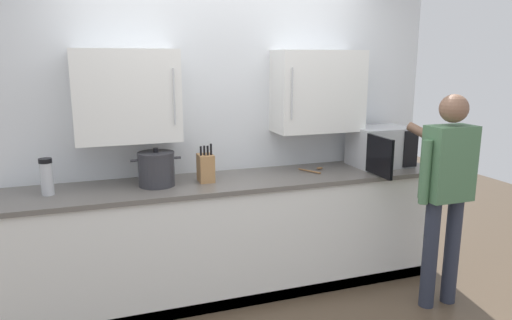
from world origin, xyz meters
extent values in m
cube|color=silver|center=(0.00, 1.22, 1.35)|extent=(3.69, 0.10, 2.70)
cube|color=white|center=(-0.76, 1.01, 1.56)|extent=(0.74, 0.32, 0.66)
cylinder|color=#B7BABF|center=(-0.45, 0.83, 1.56)|extent=(0.01, 0.01, 0.40)
cube|color=white|center=(0.76, 1.01, 1.56)|extent=(0.74, 0.32, 0.66)
cylinder|color=#B7BABF|center=(0.45, 0.83, 1.56)|extent=(0.01, 0.01, 0.40)
cube|color=white|center=(0.00, 0.86, 0.44)|extent=(3.38, 0.60, 0.88)
cube|color=#605B56|center=(0.00, 0.86, 0.90)|extent=(3.42, 0.64, 0.03)
cube|color=black|center=(0.00, 0.58, 0.04)|extent=(3.38, 0.04, 0.09)
cube|color=#B7BABF|center=(1.32, 0.90, 1.09)|extent=(0.48, 0.37, 0.34)
cube|color=beige|center=(1.25, 0.89, 1.09)|extent=(0.31, 0.31, 0.27)
cube|color=black|center=(1.49, 0.71, 1.09)|extent=(0.13, 0.01, 0.31)
cube|color=black|center=(1.07, 0.55, 1.09)|extent=(0.03, 0.35, 0.31)
cube|color=#A37547|center=(-0.23, 0.87, 1.02)|extent=(0.11, 0.15, 0.21)
cylinder|color=black|center=(-0.27, 0.84, 1.16)|extent=(0.02, 0.02, 0.07)
cylinder|color=black|center=(-0.24, 0.84, 1.16)|extent=(0.02, 0.02, 0.07)
cylinder|color=black|center=(-0.22, 0.84, 1.16)|extent=(0.02, 0.02, 0.07)
cylinder|color=black|center=(-0.19, 0.84, 1.17)|extent=(0.02, 0.02, 0.08)
cylinder|color=brown|center=(0.64, 0.88, 0.93)|extent=(0.11, 0.20, 0.01)
ellipsoid|color=brown|center=(0.76, 0.94, 0.93)|extent=(0.08, 0.07, 0.02)
cylinder|color=#B7BABF|center=(-1.33, 0.87, 1.03)|extent=(0.08, 0.08, 0.22)
cylinder|color=black|center=(-1.33, 0.87, 1.16)|extent=(0.09, 0.09, 0.03)
cylinder|color=#2D2D33|center=(-0.60, 0.87, 1.03)|extent=(0.26, 0.26, 0.23)
cylinder|color=#2D2D33|center=(-0.60, 0.87, 1.16)|extent=(0.27, 0.27, 0.02)
cylinder|color=black|center=(-0.60, 0.87, 1.18)|extent=(0.04, 0.04, 0.03)
cylinder|color=#2D2D33|center=(-0.75, 0.87, 1.12)|extent=(0.05, 0.02, 0.02)
cylinder|color=#2D2D33|center=(-0.44, 0.87, 1.12)|extent=(0.05, 0.02, 0.02)
cylinder|color=#282D3D|center=(1.27, 0.13, 0.41)|extent=(0.11, 0.11, 0.83)
cylinder|color=#282D3D|center=(1.47, 0.13, 0.41)|extent=(0.11, 0.11, 0.83)
cube|color=#47704C|center=(1.37, 0.13, 1.10)|extent=(0.34, 0.20, 0.54)
sphere|color=brown|center=(1.37, 0.13, 1.49)|extent=(0.20, 0.20, 0.20)
cylinder|color=brown|center=(1.45, 0.35, 1.22)|extent=(0.26, 0.49, 0.24)
cylinder|color=#47704C|center=(1.17, 0.13, 1.05)|extent=(0.07, 0.07, 0.46)
camera|label=1|loc=(-1.00, -2.47, 1.82)|focal=32.62mm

